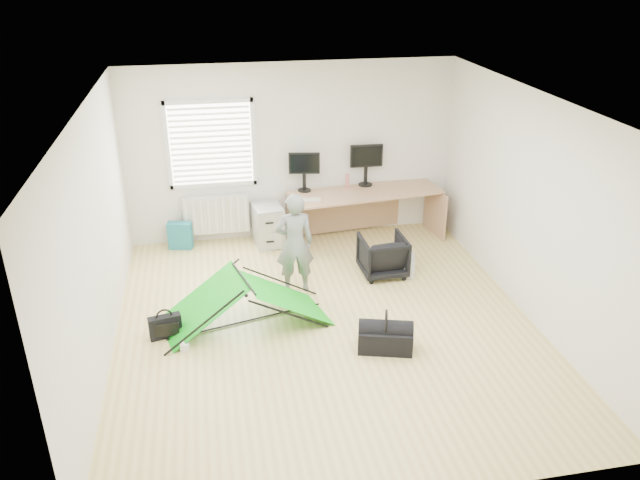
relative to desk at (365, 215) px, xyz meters
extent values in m
plane|color=#D0BA6F|center=(-1.08, -2.33, -0.39)|extent=(5.50, 5.50, 0.00)
cube|color=silver|center=(-1.08, 0.42, 0.96)|extent=(5.00, 0.02, 2.70)
cube|color=silver|center=(-2.28, 0.38, 1.16)|extent=(1.20, 0.06, 1.20)
cube|color=silver|center=(-2.28, 0.34, 0.06)|extent=(1.00, 0.12, 0.60)
cube|color=tan|center=(0.00, 0.00, 0.00)|extent=(2.38, 1.00, 0.79)
cube|color=#ADB1B3|center=(-1.52, 0.10, -0.08)|extent=(0.48, 0.59, 0.63)
cube|color=black|center=(-0.92, 0.21, 0.62)|extent=(0.48, 0.18, 0.45)
cube|color=black|center=(0.06, 0.29, 0.64)|extent=(0.51, 0.12, 0.49)
cube|color=beige|center=(-0.95, -0.20, 0.40)|extent=(0.42, 0.18, 0.02)
cylinder|color=#B76866|center=(-0.25, 0.22, 0.51)|extent=(0.06, 0.06, 0.22)
imported|color=black|center=(-0.05, -1.19, -0.11)|extent=(0.62, 0.64, 0.57)
imported|color=slate|center=(-1.32, -1.43, 0.30)|extent=(0.51, 0.34, 1.38)
cube|color=silver|center=(0.16, -1.21, -0.26)|extent=(0.54, 0.44, 0.26)
cube|color=#1C6F80|center=(-2.85, 0.18, -0.18)|extent=(0.38, 0.22, 0.42)
cube|color=black|center=(-2.99, -2.25, -0.25)|extent=(0.39, 0.19, 0.28)
cube|color=silver|center=(-2.77, -2.56, -0.35)|extent=(0.11, 0.11, 0.09)
cube|color=black|center=(-0.52, -2.97, -0.26)|extent=(0.67, 0.47, 0.27)
camera|label=1|loc=(-2.35, -8.66, 3.75)|focal=35.00mm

